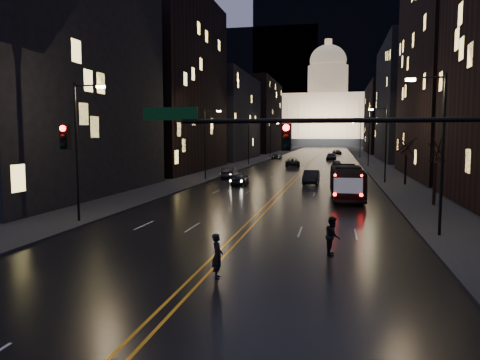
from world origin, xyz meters
The scene contains 36 objects.
ground centered at (0.00, 0.00, 0.00)m, with size 900.00×900.00×0.00m, color black.
road centered at (0.00, 130.00, 0.01)m, with size 20.00×320.00×0.02m, color black.
sidewalk_left centered at (-14.00, 130.00, 0.08)m, with size 8.00×320.00×0.16m, color black.
sidewalk_right centered at (14.00, 130.00, 0.08)m, with size 8.00×320.00×0.16m, color black.
center_line centered at (0.00, 130.00, 0.03)m, with size 0.62×320.00×0.01m, color orange.
building_left_near centered at (-21.00, 22.00, 11.00)m, with size 12.00×28.00×22.00m, color black.
building_left_mid centered at (-21.00, 54.00, 14.00)m, with size 12.00×30.00×28.00m, color black.
building_left_far centered at (-21.00, 92.00, 10.00)m, with size 12.00×34.00×20.00m, color black.
building_left_dist centered at (-21.00, 140.00, 12.00)m, with size 12.00×40.00×24.00m, color black.
building_right_tall centered at (21.00, 50.00, 19.00)m, with size 12.00×30.00×38.00m, color black.
building_right_mid centered at (21.00, 92.00, 13.00)m, with size 12.00×34.00×26.00m, color black.
building_right_dist centered at (21.00, 140.00, 11.00)m, with size 12.00×40.00×22.00m, color black.
mountain_ridge centered at (40.00, 380.00, 65.00)m, with size 520.00×60.00×130.00m, color black.
capitol centered at (0.00, 250.00, 17.15)m, with size 90.00×50.00×58.50m.
traffic_signal centered at (5.91, 0.00, 5.10)m, with size 17.29×0.45×7.00m.
streetlamp_right_near centered at (10.81, 10.00, 5.08)m, with size 2.13×0.25×9.00m.
streetlamp_left_near centered at (-10.81, 10.00, 5.08)m, with size 2.13×0.25×9.00m.
streetlamp_right_mid centered at (10.81, 40.00, 5.08)m, with size 2.13×0.25×9.00m.
streetlamp_left_mid centered at (-10.81, 40.00, 5.08)m, with size 2.13×0.25×9.00m.
streetlamp_right_far centered at (10.81, 70.00, 5.08)m, with size 2.13×0.25×9.00m.
streetlamp_left_far centered at (-10.81, 70.00, 5.08)m, with size 2.13×0.25×9.00m.
streetlamp_right_dist centered at (10.81, 100.00, 5.08)m, with size 2.13×0.25×9.00m.
streetlamp_left_dist centered at (-10.81, 100.00, 5.08)m, with size 2.13×0.25×9.00m.
tree_right_mid centered at (13.00, 22.00, 4.53)m, with size 2.40×2.40×6.65m.
tree_right_far centered at (13.00, 38.00, 4.53)m, with size 2.40×2.40×6.65m.
bus centered at (6.26, 25.62, 1.50)m, with size 2.53×10.79×3.01m, color black.
oncoming_car_a centered at (-5.43, 34.78, 0.76)m, with size 1.80×4.48×1.53m, color black.
oncoming_car_b centered at (-8.50, 42.81, 0.75)m, with size 1.60×4.58×1.51m, color black.
oncoming_car_c centered at (-2.50, 68.25, 0.78)m, with size 2.58×5.59×1.55m, color black.
oncoming_car_d centered at (-8.50, 92.97, 0.72)m, with size 2.01×4.94×1.43m, color black.
receding_car_a centered at (2.50, 37.65, 0.82)m, with size 1.74×4.98×1.64m, color black.
receding_car_b centered at (5.45, 66.76, 0.70)m, with size 1.65×4.10×1.40m, color black.
receding_car_c centered at (4.24, 91.70, 0.82)m, with size 2.28×5.62×1.63m, color black.
receding_car_d centered at (5.56, 125.45, 0.73)m, with size 2.43×5.26×1.46m, color black.
pedestrian_a centered at (0.77, 0.33, 0.91)m, with size 0.66×0.44×1.82m, color black.
pedestrian_b centered at (5.21, 5.00, 0.92)m, with size 0.90×0.49×1.84m, color black.
Camera 1 is at (5.30, -17.25, 5.66)m, focal length 35.00 mm.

